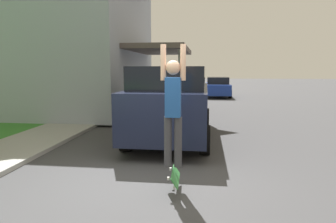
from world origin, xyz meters
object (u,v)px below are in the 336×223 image
at_px(suv_parked, 173,100).
at_px(skateboard, 175,176).
at_px(skateboarder, 173,105).
at_px(car_down_street, 218,87).

xyz_separation_m(suv_parked, skateboard, (0.48, -3.92, -0.86)).
bearing_deg(suv_parked, skateboarder, -83.50).
distance_m(car_down_street, skateboard, 17.72).
height_order(car_down_street, skateboarder, skateboarder).
relative_size(car_down_street, skateboard, 5.57).
relative_size(suv_parked, skateboard, 6.48).
bearing_deg(skateboard, skateboarder, 110.36).
bearing_deg(car_down_street, skateboard, -94.27).
bearing_deg(suv_parked, car_down_street, 82.53).
xyz_separation_m(suv_parked, car_down_street, (1.80, 13.75, -0.42)).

